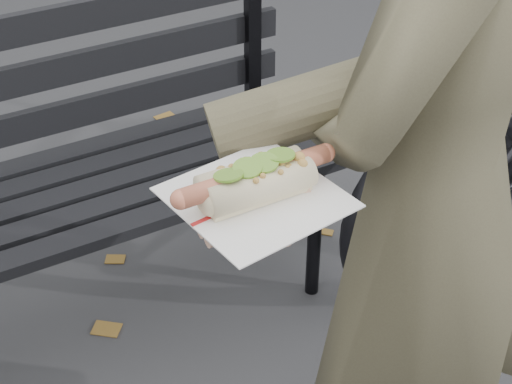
{
  "coord_description": "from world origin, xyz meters",
  "views": [
    {
      "loc": [
        -0.25,
        -0.71,
        1.62
      ],
      "look_at": [
        0.13,
        -0.03,
        1.06
      ],
      "focal_mm": 55.0,
      "sensor_mm": 36.0,
      "label": 1
    }
  ],
  "objects": [
    {
      "name": "held_hotdog",
      "position": [
        0.32,
        0.03,
        1.09
      ],
      "size": [
        0.62,
        0.31,
        0.2
      ],
      "color": "brown"
    },
    {
      "name": "park_bench",
      "position": [
        0.06,
        0.96,
        0.52
      ],
      "size": [
        1.5,
        0.44,
        0.88
      ],
      "color": "black",
      "rests_on": "ground"
    },
    {
      "name": "person",
      "position": [
        0.52,
        0.06,
        0.85
      ],
      "size": [
        0.73,
        0.62,
        1.69
      ],
      "primitive_type": "imported",
      "rotation": [
        0.0,
        0.0,
        3.55
      ],
      "color": "brown",
      "rests_on": "ground"
    }
  ]
}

